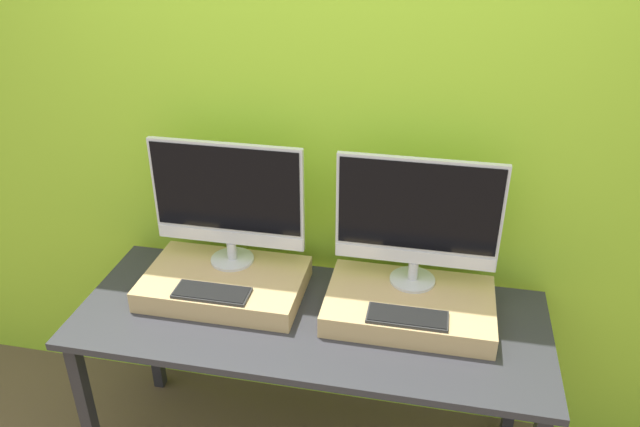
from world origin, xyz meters
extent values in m
cube|color=#9ED12D|center=(0.00, 0.79, 1.30)|extent=(8.00, 0.04, 2.60)
cube|color=#2D2D33|center=(0.00, 0.36, 0.78)|extent=(1.85, 0.72, 0.03)
cube|color=#232328|center=(-0.87, 0.06, 0.38)|extent=(0.05, 0.05, 0.77)
cube|color=#232328|center=(-0.87, 0.66, 0.38)|extent=(0.05, 0.05, 0.77)
cube|color=#232328|center=(0.87, 0.66, 0.38)|extent=(0.05, 0.05, 0.77)
cube|color=tan|center=(-0.38, 0.45, 0.84)|extent=(0.65, 0.42, 0.09)
cylinder|color=silver|center=(-0.38, 0.56, 0.89)|extent=(0.18, 0.18, 0.01)
cylinder|color=silver|center=(-0.38, 0.56, 0.94)|extent=(0.04, 0.04, 0.08)
cube|color=silver|center=(-0.38, 0.56, 1.20)|extent=(0.63, 0.02, 0.45)
cube|color=black|center=(-0.38, 0.54, 1.23)|extent=(0.61, 0.00, 0.36)
cube|color=silver|center=(-0.38, 0.54, 1.01)|extent=(0.62, 0.00, 0.06)
cube|color=#2D2D2D|center=(-0.38, 0.31, 0.89)|extent=(0.30, 0.12, 0.01)
cube|color=black|center=(-0.38, 0.31, 0.90)|extent=(0.29, 0.11, 0.00)
cube|color=tan|center=(0.38, 0.45, 0.84)|extent=(0.65, 0.42, 0.09)
cylinder|color=silver|center=(0.38, 0.56, 0.89)|extent=(0.18, 0.18, 0.01)
cylinder|color=silver|center=(0.38, 0.56, 0.94)|extent=(0.04, 0.04, 0.08)
cube|color=silver|center=(0.38, 0.56, 1.20)|extent=(0.63, 0.02, 0.45)
cube|color=black|center=(0.38, 0.54, 1.23)|extent=(0.61, 0.00, 0.36)
cube|color=silver|center=(0.38, 0.54, 1.01)|extent=(0.62, 0.00, 0.06)
cube|color=#2D2D2D|center=(0.38, 0.31, 0.89)|extent=(0.30, 0.12, 0.01)
cube|color=black|center=(0.38, 0.31, 0.90)|extent=(0.29, 0.11, 0.00)
camera|label=1|loc=(0.44, -1.57, 2.31)|focal=35.00mm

